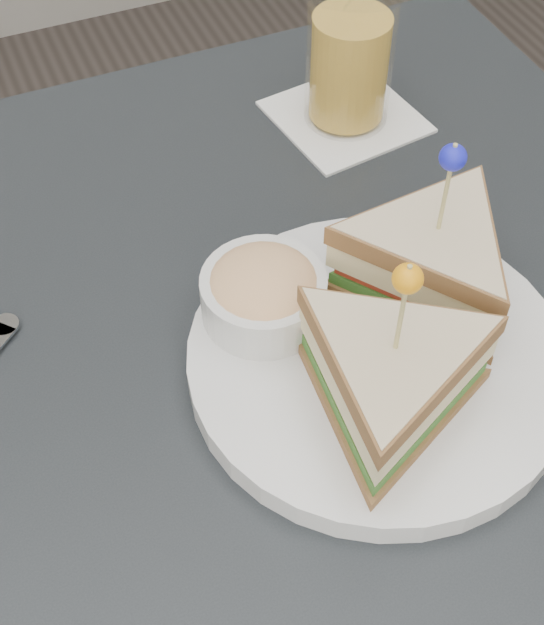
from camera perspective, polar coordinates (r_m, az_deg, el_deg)
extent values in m
cube|color=black|center=(0.65, -0.47, -4.60)|extent=(0.80, 0.80, 0.03)
cylinder|color=black|center=(1.24, 8.31, 2.76)|extent=(0.04, 0.04, 0.72)
cylinder|color=silver|center=(0.63, 6.89, -3.24)|extent=(0.29, 0.29, 0.02)
cylinder|color=silver|center=(0.62, 6.98, -2.66)|extent=(0.29, 0.29, 0.01)
cylinder|color=tan|center=(0.52, 8.46, -0.20)|extent=(0.00, 0.00, 0.09)
sphere|color=orange|center=(0.49, 8.89, 2.21)|extent=(0.02, 0.02, 0.02)
cylinder|color=tan|center=(0.60, 11.28, 7.55)|extent=(0.00, 0.00, 0.09)
sphere|color=#181CB7|center=(0.57, 11.77, 9.93)|extent=(0.02, 0.02, 0.02)
cylinder|color=silver|center=(0.63, -0.56, 0.93)|extent=(0.10, 0.10, 0.04)
ellipsoid|color=#E0B772|center=(0.62, -0.57, 1.79)|extent=(0.09, 0.09, 0.04)
cylinder|color=silver|center=(0.68, -17.11, -0.79)|extent=(0.03, 0.03, 0.00)
cube|color=white|center=(0.84, 4.81, 12.67)|extent=(0.14, 0.14, 0.00)
cylinder|color=gold|center=(0.81, 5.07, 15.74)|extent=(0.08, 0.08, 0.10)
cylinder|color=white|center=(0.80, 5.20, 17.17)|extent=(0.09, 0.09, 0.15)
cube|color=white|center=(0.80, 5.60, 18.89)|extent=(0.03, 0.03, 0.02)
cube|color=white|center=(0.78, 4.76, 17.74)|extent=(0.02, 0.02, 0.02)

